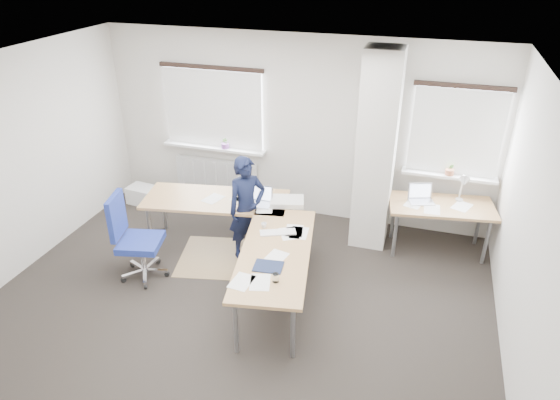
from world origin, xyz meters
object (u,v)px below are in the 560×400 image
(task_chair, at_px, (139,255))
(person, at_px, (247,208))
(desk_main, at_px, (247,225))
(desk_side, at_px, (441,207))

(task_chair, height_order, person, person)
(task_chair, bearing_deg, desk_main, 10.16)
(desk_main, bearing_deg, task_chair, -166.98)
(desk_main, relative_size, task_chair, 2.40)
(desk_side, bearing_deg, person, -169.25)
(desk_main, distance_m, task_chair, 1.45)
(desk_side, height_order, task_chair, desk_side)
(desk_side, bearing_deg, task_chair, -163.08)
(desk_main, height_order, task_chair, task_chair)
(desk_main, height_order, desk_side, desk_side)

